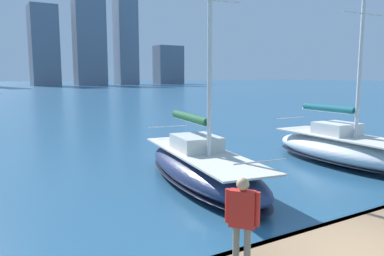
# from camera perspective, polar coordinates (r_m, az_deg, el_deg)

# --- Properties ---
(dock_pier) EXTENTS (28.00, 2.80, 0.60)m
(dock_pier) POSITION_cam_1_polar(r_m,az_deg,el_deg) (8.30, 23.52, -17.31)
(dock_pier) COLOR #896B4C
(dock_pier) RESTS_ON ground
(sailboat_teal) EXTENTS (3.10, 7.85, 10.11)m
(sailboat_teal) POSITION_cam_1_polar(r_m,az_deg,el_deg) (18.42, 22.08, -2.85)
(sailboat_teal) COLOR silver
(sailboat_teal) RESTS_ON ground
(sailboat_forest) EXTENTS (3.76, 8.85, 10.04)m
(sailboat_forest) POSITION_cam_1_polar(r_m,az_deg,el_deg) (13.96, 1.42, -5.78)
(sailboat_forest) COLOR navy
(sailboat_forest) RESTS_ON ground
(person_red_shirt) EXTENTS (0.43, 0.50, 1.67)m
(person_red_shirt) POSITION_cam_1_polar(r_m,az_deg,el_deg) (6.69, 7.66, -13.02)
(person_red_shirt) COLOR gray
(person_red_shirt) RESTS_ON dock_pier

